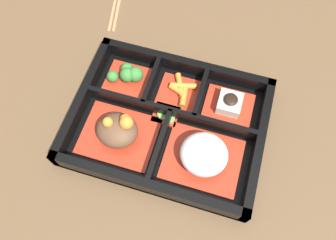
{
  "coord_description": "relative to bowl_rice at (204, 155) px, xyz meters",
  "views": [
    {
      "loc": [
        -0.07,
        0.23,
        0.52
      ],
      "look_at": [
        0.0,
        0.0,
        0.03
      ],
      "focal_mm": 35.0,
      "sensor_mm": 36.0,
      "label": 1
    }
  ],
  "objects": [
    {
      "name": "bowl_rice",
      "position": [
        0.0,
        0.0,
        0.0
      ],
      "size": [
        0.13,
        0.1,
        0.05
      ],
      "color": "#B22D19",
      "rests_on": "bento_base"
    },
    {
      "name": "bowl_stew",
      "position": [
        0.14,
        -0.0,
        -0.0
      ],
      "size": [
        0.13,
        0.1,
        0.06
      ],
      "color": "#B22D19",
      "rests_on": "bento_base"
    },
    {
      "name": "bowl_tofu",
      "position": [
        -0.02,
        -0.11,
        -0.01
      ],
      "size": [
        0.08,
        0.07,
        0.03
      ],
      "color": "#B22D19",
      "rests_on": "bento_base"
    },
    {
      "name": "bowl_greens",
      "position": [
        0.17,
        -0.11,
        -0.01
      ],
      "size": [
        0.08,
        0.07,
        0.03
      ],
      "color": "#B22D19",
      "rests_on": "bento_base"
    },
    {
      "name": "bowl_pickles",
      "position": [
        0.08,
        -0.06,
        -0.02
      ],
      "size": [
        0.04,
        0.04,
        0.01
      ],
      "color": "#B22D19",
      "rests_on": "bento_base"
    },
    {
      "name": "bowl_carrots",
      "position": [
        0.07,
        -0.11,
        -0.02
      ],
      "size": [
        0.07,
        0.07,
        0.02
      ],
      "color": "#B22D19",
      "rests_on": "bento_base"
    },
    {
      "name": "bento_rim",
      "position": [
        0.07,
        -0.05,
        -0.01
      ],
      "size": [
        0.32,
        0.25,
        0.04
      ],
      "color": "black",
      "rests_on": "ground_plane"
    },
    {
      "name": "bento_base",
      "position": [
        0.07,
        -0.05,
        -0.03
      ],
      "size": [
        0.32,
        0.25,
        0.01
      ],
      "color": "black",
      "rests_on": "ground_plane"
    },
    {
      "name": "ground_plane",
      "position": [
        0.07,
        -0.05,
        -0.03
      ],
      "size": [
        3.0,
        3.0,
        0.0
      ],
      "primitive_type": "plane",
      "color": "brown"
    }
  ]
}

